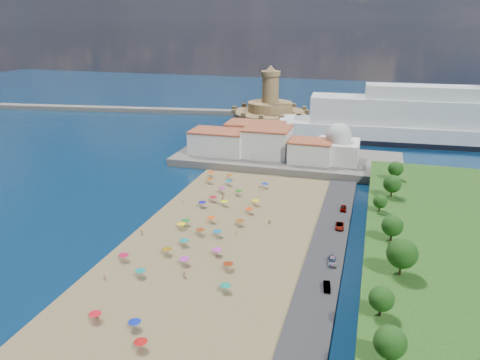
% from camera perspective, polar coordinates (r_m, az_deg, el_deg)
% --- Properties ---
extents(ground, '(700.00, 700.00, 0.00)m').
position_cam_1_polar(ground, '(128.09, -4.88, -6.76)').
color(ground, '#071938').
rests_on(ground, ground).
extents(terrace, '(90.00, 36.00, 3.00)m').
position_cam_1_polar(terrace, '(190.97, 5.76, 2.54)').
color(terrace, '#59544C').
rests_on(terrace, ground).
extents(jetty, '(18.00, 70.00, 2.40)m').
position_cam_1_polar(jetty, '(228.58, 1.96, 5.33)').
color(jetty, '#59544C').
rests_on(jetty, ground).
extents(breakwater, '(199.03, 34.77, 2.60)m').
position_cam_1_polar(breakwater, '(306.43, -14.08, 8.35)').
color(breakwater, '#59544C').
rests_on(breakwater, ground).
extents(waterfront_buildings, '(57.00, 29.00, 11.00)m').
position_cam_1_polar(waterfront_buildings, '(192.52, 2.03, 4.73)').
color(waterfront_buildings, silver).
rests_on(waterfront_buildings, terrace).
extents(domed_building, '(16.00, 16.00, 15.00)m').
position_cam_1_polar(domed_building, '(184.66, 11.84, 4.05)').
color(domed_building, silver).
rests_on(domed_building, terrace).
extents(fortress, '(40.00, 40.00, 32.40)m').
position_cam_1_polar(fortress, '(255.91, 3.66, 8.06)').
color(fortress, '#9E834F').
rests_on(fortress, ground).
extents(cruise_ship, '(151.01, 31.35, 32.77)m').
position_cam_1_polar(cruise_ship, '(235.88, 23.31, 6.33)').
color(cruise_ship, black).
rests_on(cruise_ship, ground).
extents(beach_parasols, '(31.23, 115.85, 2.20)m').
position_cam_1_polar(beach_parasols, '(120.93, -6.18, -7.32)').
color(beach_parasols, gray).
rests_on(beach_parasols, beach).
extents(beachgoers, '(36.49, 94.15, 1.90)m').
position_cam_1_polar(beachgoers, '(124.60, -6.28, -7.01)').
color(beachgoers, tan).
rests_on(beachgoers, beach).
extents(parked_cars, '(2.56, 49.47, 1.45)m').
position_cam_1_polar(parked_cars, '(125.45, 11.74, -6.99)').
color(parked_cars, gray).
rests_on(parked_cars, promenade).
extents(hillside_trees, '(9.40, 110.97, 8.02)m').
position_cam_1_polar(hillside_trees, '(106.22, 18.10, -7.40)').
color(hillside_trees, '#382314').
rests_on(hillside_trees, hillside).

